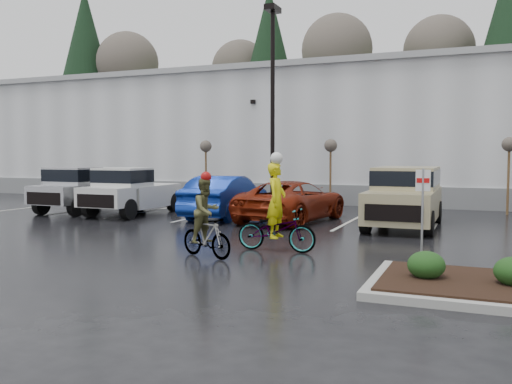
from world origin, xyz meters
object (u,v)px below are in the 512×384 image
at_px(pickup_white, 136,191).
at_px(cyclist_hivis, 276,221).
at_px(fire_lane_sign, 422,206).
at_px(cyclist_olive, 206,226).
at_px(sapling_east, 509,149).
at_px(sapling_west, 206,150).
at_px(car_blue, 226,197).
at_px(suv_tan, 404,197).
at_px(pickup_silver, 87,189).
at_px(lamppost, 273,85).
at_px(car_red, 293,201).
at_px(sapling_mid, 331,149).

relative_size(pickup_white, cyclist_hivis, 2.04).
xyz_separation_m(fire_lane_sign, cyclist_olive, (-4.99, -0.19, -0.63)).
distance_m(sapling_east, fire_lane_sign, 13.06).
relative_size(pickup_white, cyclist_olive, 2.50).
xyz_separation_m(sapling_west, car_blue, (3.66, -5.30, -1.90)).
bearing_deg(suv_tan, pickup_white, 179.70).
distance_m(pickup_silver, car_blue, 6.61).
bearing_deg(cyclist_hivis, lamppost, 20.39).
distance_m(sapling_east, suv_tan, 6.85).
relative_size(sapling_west, cyclist_hivis, 1.25).
relative_size(suv_tan, cyclist_hivis, 2.00).
bearing_deg(car_blue, fire_lane_sign, 135.72).
xyz_separation_m(sapling_east, fire_lane_sign, (-2.20, -12.80, -1.32)).
height_order(lamppost, car_red, lamppost).
relative_size(fire_lane_sign, car_blue, 0.44).
bearing_deg(sapling_west, pickup_silver, -118.12).
bearing_deg(cyclist_olive, car_red, 22.74).
distance_m(sapling_mid, pickup_white, 9.02).
height_order(sapling_west, sapling_east, same).
relative_size(pickup_white, car_blue, 1.03).
xyz_separation_m(lamppost, sapling_west, (-4.00, 1.00, -2.96)).
relative_size(lamppost, pickup_silver, 1.77).
height_order(pickup_silver, car_red, pickup_silver).
relative_size(fire_lane_sign, cyclist_olive, 1.06).
bearing_deg(fire_lane_sign, sapling_west, 132.67).
bearing_deg(cyclist_hivis, fire_lane_sign, -109.28).
bearing_deg(sapling_east, pickup_white, -158.64).
bearing_deg(suv_tan, sapling_mid, 125.54).
xyz_separation_m(sapling_mid, pickup_white, (-6.85, -5.61, -1.75)).
relative_size(lamppost, fire_lane_sign, 4.19).
distance_m(lamppost, pickup_white, 7.89).
height_order(sapling_west, pickup_white, sapling_west).
bearing_deg(car_blue, pickup_silver, 0.26).
bearing_deg(suv_tan, sapling_west, 151.75).
height_order(pickup_silver, car_blue, pickup_silver).
height_order(fire_lane_sign, pickup_silver, fire_lane_sign).
relative_size(sapling_west, pickup_white, 0.62).
xyz_separation_m(car_red, suv_tan, (4.07, -0.22, 0.27)).
xyz_separation_m(sapling_west, cyclist_hivis, (8.09, -11.56, -1.95)).
distance_m(lamppost, sapling_west, 5.07).
height_order(lamppost, sapling_west, lamppost).
distance_m(sapling_west, fire_lane_sign, 17.46).
xyz_separation_m(sapling_east, car_red, (-7.52, -5.45, -1.97)).
xyz_separation_m(pickup_white, car_red, (6.83, 0.16, -0.22)).
bearing_deg(car_red, cyclist_olive, 100.33).
bearing_deg(pickup_silver, sapling_mid, 30.26).
xyz_separation_m(car_blue, cyclist_olive, (3.16, -7.70, -0.05)).
height_order(pickup_white, cyclist_olive, cyclist_olive).
height_order(sapling_mid, fire_lane_sign, sapling_mid).
bearing_deg(car_blue, pickup_white, 2.90).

